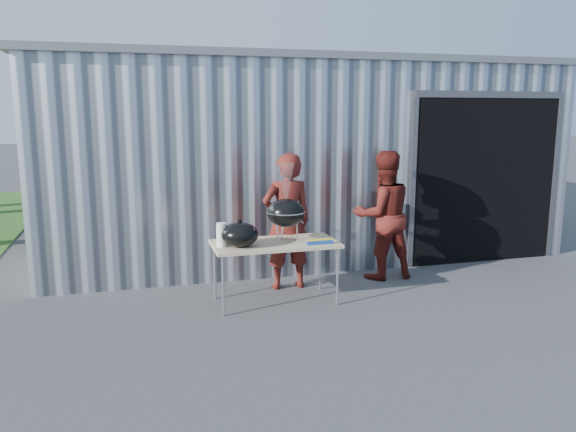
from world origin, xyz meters
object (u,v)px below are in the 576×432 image
object	(u,v)px
kettle_grill	(286,207)
person_cook	(287,221)
folding_table	(275,245)
person_bystander	(383,215)

from	to	relation	value
kettle_grill	person_cook	xyz separation A→B (m)	(0.14, 0.47, -0.27)
folding_table	kettle_grill	bearing A→B (deg)	19.15
folding_table	kettle_grill	xyz separation A→B (m)	(0.15, 0.05, 0.46)
folding_table	person_bystander	xyz separation A→B (m)	(1.70, 0.60, 0.18)
kettle_grill	person_cook	bearing A→B (deg)	72.91
folding_table	kettle_grill	size ratio (longest dim) A/B	1.59
person_bystander	kettle_grill	bearing A→B (deg)	18.87
person_bystander	folding_table	bearing A→B (deg)	18.84
folding_table	person_cook	bearing A→B (deg)	60.34
folding_table	person_bystander	world-z (taller)	person_bystander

